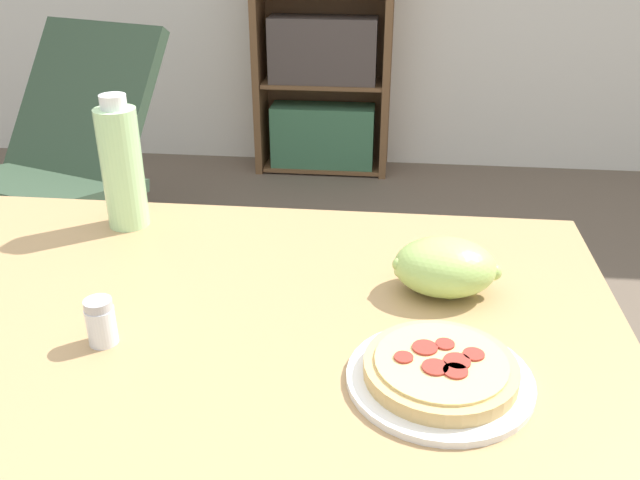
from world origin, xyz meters
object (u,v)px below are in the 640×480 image
(pizza_on_plate, at_px, (440,372))
(grape_bunch, at_px, (445,267))
(lounge_chair_near, at_px, (67,191))
(bookshelf, at_px, (323,46))
(salt_shaker, at_px, (101,322))
(drink_bottle, at_px, (122,166))

(pizza_on_plate, bearing_deg, grape_bunch, 85.77)
(pizza_on_plate, relative_size, lounge_chair_near, 0.26)
(lounge_chair_near, relative_size, bookshelf, 0.66)
(pizza_on_plate, bearing_deg, salt_shaker, 175.15)
(salt_shaker, distance_m, bookshelf, 2.72)
(lounge_chair_near, bearing_deg, grape_bunch, -27.77)
(grape_bunch, relative_size, salt_shaker, 2.48)
(drink_bottle, distance_m, bookshelf, 2.36)
(drink_bottle, bearing_deg, bookshelf, 87.07)
(grape_bunch, height_order, lounge_chair_near, lounge_chair_near)
(pizza_on_plate, height_order, salt_shaker, salt_shaker)
(pizza_on_plate, distance_m, grape_bunch, 0.23)
(salt_shaker, xyz_separation_m, bookshelf, (0.02, 2.72, -0.14))
(drink_bottle, relative_size, salt_shaker, 3.64)
(salt_shaker, height_order, bookshelf, bookshelf)
(lounge_chair_near, bearing_deg, pizza_on_plate, -32.28)
(lounge_chair_near, bearing_deg, bookshelf, 70.21)
(drink_bottle, bearing_deg, grape_bunch, -17.98)
(lounge_chair_near, height_order, bookshelf, bookshelf)
(drink_bottle, distance_m, salt_shaker, 0.39)
(pizza_on_plate, distance_m, bookshelf, 2.79)
(lounge_chair_near, distance_m, bookshelf, 1.47)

